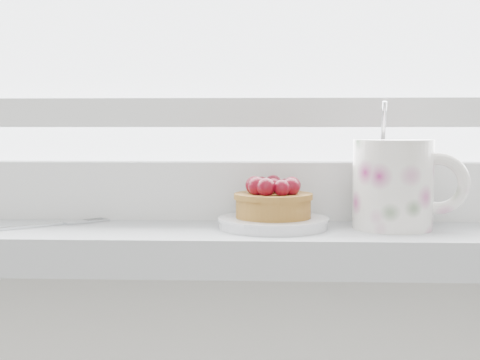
# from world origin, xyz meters

# --- Properties ---
(saucer) EXTENTS (0.12, 0.12, 0.01)m
(saucer) POSITION_xyz_m (0.02, 1.89, 0.95)
(saucer) COLOR white
(saucer) RESTS_ON windowsill
(raspberry_tart) EXTENTS (0.09, 0.09, 0.05)m
(raspberry_tart) POSITION_xyz_m (0.02, 1.89, 0.97)
(raspberry_tart) COLOR brown
(raspberry_tart) RESTS_ON saucer
(floral_mug) EXTENTS (0.13, 0.11, 0.14)m
(floral_mug) POSITION_xyz_m (0.16, 1.89, 0.99)
(floral_mug) COLOR white
(floral_mug) RESTS_ON windowsill
(fork) EXTENTS (0.14, 0.12, 0.00)m
(fork) POSITION_xyz_m (-0.24, 1.88, 0.94)
(fork) COLOR silver
(fork) RESTS_ON windowsill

